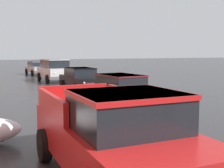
{
  "coord_description": "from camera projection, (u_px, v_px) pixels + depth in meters",
  "views": [
    {
      "loc": [
        -4.21,
        3.45,
        2.41
      ],
      "look_at": [
        -0.26,
        11.99,
        1.38
      ],
      "focal_mm": 47.07,
      "sensor_mm": 36.0,
      "label": 1
    }
  ],
  "objects": [
    {
      "name": "snow_bank_near_corner_right",
      "position": [
        81.0,
        75.0,
        28.09
      ],
      "size": [
        2.86,
        1.23,
        0.62
      ],
      "color": "white",
      "rests_on": "ground"
    },
    {
      "name": "sedan_silver_queued_behind_truck",
      "position": [
        37.0,
        68.0,
        31.24
      ],
      "size": [
        2.11,
        4.33,
        1.42
      ],
      "color": "#B7B7BC",
      "rests_on": "ground"
    },
    {
      "name": "snow_bank_along_left_kerb",
      "position": [
        85.0,
        75.0,
        27.24
      ],
      "size": [
        1.79,
        1.16,
        0.61
      ],
      "color": "white",
      "rests_on": "ground"
    },
    {
      "name": "suv_white_parked_far_down_block",
      "position": [
        54.0,
        69.0,
        24.05
      ],
      "size": [
        2.22,
        4.42,
        1.82
      ],
      "color": "silver",
      "rests_on": "ground"
    },
    {
      "name": "pickup_truck_red_approaching_near_lane",
      "position": [
        113.0,
        135.0,
        5.41
      ],
      "size": [
        2.21,
        4.91,
        1.76
      ],
      "color": "red",
      "rests_on": "ground"
    },
    {
      "name": "sedan_black_parked_kerbside_mid",
      "position": [
        81.0,
        78.0,
        18.46
      ],
      "size": [
        1.99,
        4.07,
        1.42
      ],
      "color": "black",
      "rests_on": "ground"
    },
    {
      "name": "sedan_maroon_parked_kerbside_close",
      "position": [
        122.0,
        90.0,
        12.89
      ],
      "size": [
        2.18,
        4.35,
        1.42
      ],
      "color": "maroon",
      "rests_on": "ground"
    }
  ]
}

